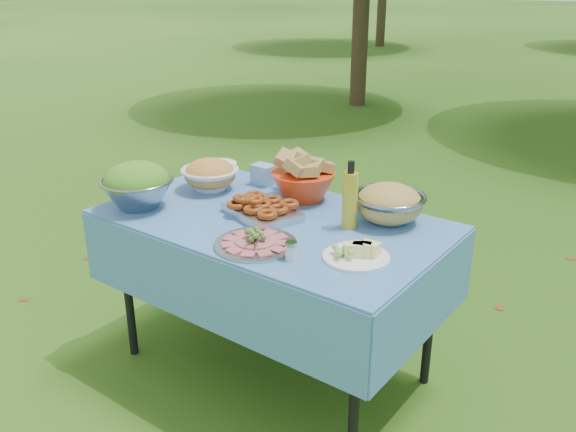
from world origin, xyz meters
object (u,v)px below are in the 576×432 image
object	(u,v)px
picnic_table	(273,296)
salad_bowl	(137,185)
pasta_bowl_steel	(389,203)
oil_bottle	(350,195)
bread_bowl	(303,179)
plate_stack	(218,168)
charcuterie_platter	(255,237)

from	to	relation	value
picnic_table	salad_bowl	size ratio (longest dim) A/B	4.61
pasta_bowl_steel	salad_bowl	bearing A→B (deg)	-151.93
pasta_bowl_steel	oil_bottle	distance (m)	0.19
picnic_table	bread_bowl	xyz separation A→B (m)	(-0.03, 0.27, 0.48)
picnic_table	salad_bowl	xyz separation A→B (m)	(-0.56, -0.25, 0.48)
plate_stack	salad_bowl	bearing A→B (deg)	-85.14
pasta_bowl_steel	oil_bottle	world-z (taller)	oil_bottle
picnic_table	bread_bowl	bearing A→B (deg)	96.53
bread_bowl	oil_bottle	size ratio (longest dim) A/B	1.05
picnic_table	plate_stack	distance (m)	0.80
picnic_table	charcuterie_platter	distance (m)	0.51
charcuterie_platter	oil_bottle	bearing A→B (deg)	62.49
bread_bowl	plate_stack	bearing A→B (deg)	174.81
salad_bowl	bread_bowl	xyz separation A→B (m)	(0.53, 0.52, -0.00)
salad_bowl	plate_stack	xyz separation A→B (m)	(-0.05, 0.58, -0.08)
picnic_table	pasta_bowl_steel	size ratio (longest dim) A/B	4.78
plate_stack	oil_bottle	bearing A→B (deg)	-12.94
picnic_table	plate_stack	world-z (taller)	plate_stack
salad_bowl	pasta_bowl_steel	size ratio (longest dim) A/B	1.04
salad_bowl	charcuterie_platter	distance (m)	0.69
bread_bowl	pasta_bowl_steel	world-z (taller)	bread_bowl
plate_stack	pasta_bowl_steel	world-z (taller)	pasta_bowl_steel
plate_stack	pasta_bowl_steel	size ratio (longest dim) A/B	0.63
pasta_bowl_steel	bread_bowl	bearing A→B (deg)	179.52
pasta_bowl_steel	charcuterie_platter	world-z (taller)	pasta_bowl_steel
picnic_table	plate_stack	size ratio (longest dim) A/B	7.58
oil_bottle	plate_stack	bearing A→B (deg)	167.06
charcuterie_platter	oil_bottle	xyz separation A→B (m)	(0.19, 0.37, 0.10)
plate_stack	bread_bowl	world-z (taller)	bread_bowl
bread_bowl	picnic_table	bearing A→B (deg)	-83.47
picnic_table	salad_bowl	world-z (taller)	salad_bowl
picnic_table	salad_bowl	distance (m)	0.78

